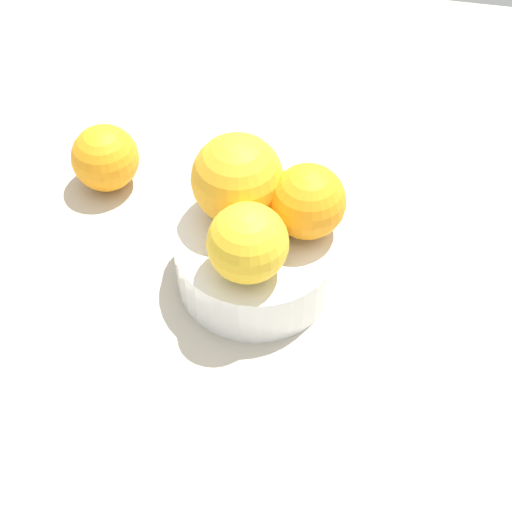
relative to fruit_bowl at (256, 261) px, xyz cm
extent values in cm
cube|color=#BCB29E|center=(0.00, 0.00, -3.64)|extent=(110.00, 110.00, 2.00)
cylinder|color=white|center=(0.00, 0.00, -2.24)|extent=(9.42, 9.42, 0.80)
cylinder|color=white|center=(0.00, 0.00, 0.12)|extent=(15.19, 15.19, 5.54)
sphere|color=#F9A823|center=(-3.24, -2.38, 7.13)|extent=(8.47, 8.47, 8.47)
sphere|color=yellow|center=(3.59, -0.28, 6.45)|extent=(7.11, 7.11, 7.11)
sphere|color=orange|center=(-2.42, 4.24, 6.37)|extent=(6.94, 6.94, 6.94)
sphere|color=orange|center=(-10.02, -18.25, 0.92)|extent=(7.14, 7.14, 7.14)
camera|label=1|loc=(44.50, 8.96, 53.54)|focal=52.14mm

